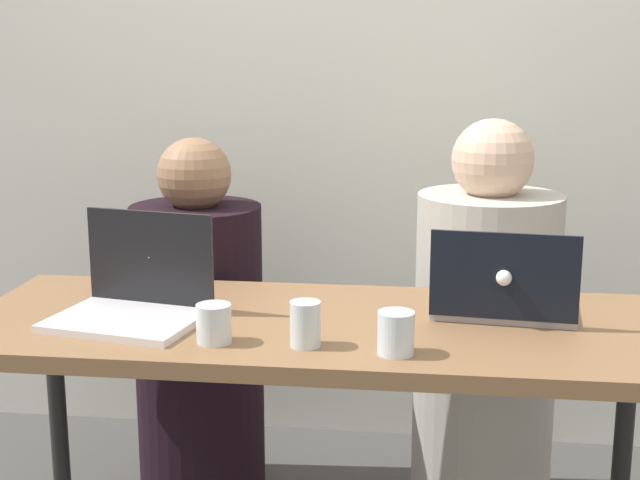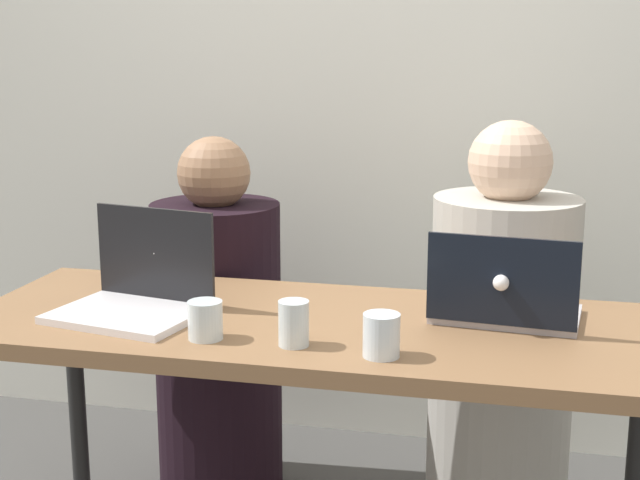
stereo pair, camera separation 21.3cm
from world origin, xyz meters
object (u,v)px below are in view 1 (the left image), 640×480
water_glass_center (304,327)px  water_glass_left (214,326)px  laptop_front_left (134,297)px  water_glass_right (396,336)px  person_on_left (199,342)px  person_on_right (485,345)px  laptop_back_right (504,298)px

water_glass_center → water_glass_left: water_glass_center is taller
laptop_front_left → water_glass_right: bearing=-3.7°
person_on_left → water_glass_left: size_ratio=13.03×
person_on_right → laptop_front_left: (-0.86, -0.57, 0.28)m
laptop_front_left → person_on_right: bearing=44.6°
person_on_left → laptop_back_right: 1.02m
person_on_left → laptop_front_left: (0.00, -0.57, 0.30)m
person_on_right → water_glass_left: (-0.63, -0.71, 0.26)m
person_on_left → water_glass_right: person_on_left is taller
laptop_front_left → water_glass_left: bearing=-20.8°
person_on_right → water_glass_center: person_on_right is taller
water_glass_right → water_glass_left: bearing=176.5°
person_on_right → laptop_front_left: bearing=20.8°
person_on_right → person_on_left: bearing=-12.6°
person_on_right → water_glass_right: (-0.23, -0.73, 0.26)m
person_on_right → water_glass_center: size_ratio=11.90×
person_on_left → laptop_front_left: size_ratio=2.97×
laptop_front_left → laptop_back_right: (0.87, 0.13, -0.00)m
person_on_left → water_glass_center: (0.43, -0.71, 0.29)m
person_on_left → water_glass_right: bearing=123.2°
person_on_left → water_glass_left: (0.23, -0.71, 0.29)m
water_glass_center → water_glass_left: 0.20m
person_on_right → laptop_back_right: 0.52m
person_on_left → water_glass_left: bearing=100.5°
water_glass_center → water_glass_right: (0.20, -0.03, -0.00)m
laptop_back_right → water_glass_center: laptop_back_right is taller
laptop_front_left → water_glass_right: laptop_front_left is taller
laptop_front_left → water_glass_center: (0.43, -0.14, -0.01)m
water_glass_center → water_glass_right: 0.20m
person_on_left → water_glass_left: 0.80m
water_glass_right → water_glass_center: bearing=172.6°
laptop_back_right → water_glass_left: size_ratio=4.18×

